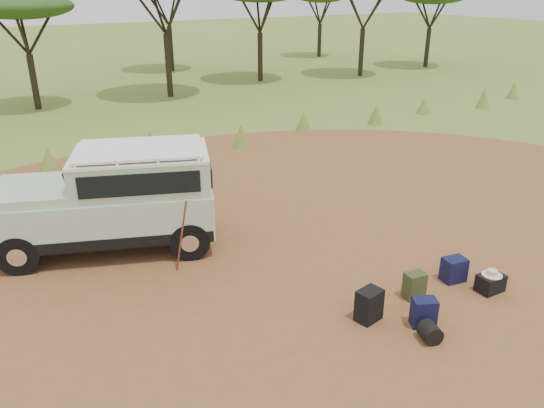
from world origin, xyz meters
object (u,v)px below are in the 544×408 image
walking_staff (181,236)px  backpack_black (369,305)px  hard_case (490,283)px  backpack_navy (424,313)px  safari_vehicle (114,202)px  backpack_olive (414,286)px  duffel_navy (454,270)px

walking_staff → backpack_black: bearing=-114.0°
walking_staff → hard_case: bearing=-95.3°
backpack_navy → hard_case: bearing=30.3°
safari_vehicle → backpack_black: size_ratio=8.42×
hard_case → backpack_navy: bearing=-174.1°
backpack_navy → hard_case: backpack_navy is taller
backpack_black → backpack_olive: 1.14m
backpack_black → backpack_olive: backpack_black is taller
safari_vehicle → backpack_olive: safari_vehicle is taller
hard_case → safari_vehicle: bearing=137.4°
backpack_black → safari_vehicle: bearing=109.5°
duffel_navy → hard_case: (0.29, -0.60, -0.07)m
backpack_navy → duffel_navy: size_ratio=1.06×
backpack_olive → duffel_navy: backpack_olive is taller
walking_staff → duffel_navy: 5.14m
safari_vehicle → hard_case: (5.30, -5.13, -0.88)m
walking_staff → duffel_navy: walking_staff is taller
duffel_navy → backpack_olive: bearing=-167.9°
safari_vehicle → backpack_black: (2.83, -4.69, -0.76)m
backpack_olive → hard_case: size_ratio=1.04×
walking_staff → backpack_navy: walking_staff is taller
walking_staff → backpack_olive: size_ratio=3.05×
backpack_black → backpack_olive: (1.13, 0.11, -0.04)m
walking_staff → backpack_olive: (3.15, -2.97, -0.49)m
safari_vehicle → walking_staff: 1.83m
walking_staff → duffel_navy: size_ratio=3.19×
backpack_olive → hard_case: 1.45m
backpack_black → backpack_olive: bearing=-5.8°
duffel_navy → backpack_navy: bearing=-144.8°
backpack_black → backpack_navy: size_ratio=1.13×
backpack_navy → duffel_navy: (1.52, 0.74, -0.01)m
backpack_navy → duffel_navy: backpack_navy is taller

